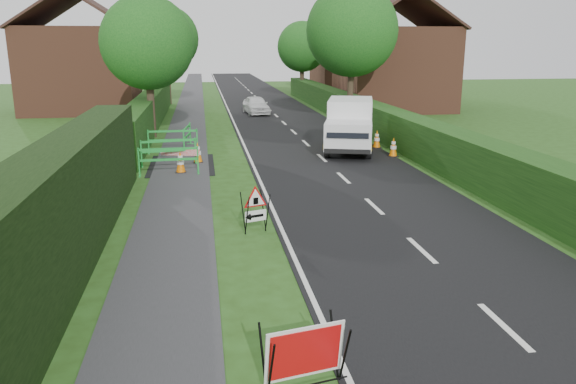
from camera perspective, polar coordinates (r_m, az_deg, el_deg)
ground at (r=11.18m, az=3.26°, el=-8.47°), size 120.00×120.00×0.00m
road_surface at (r=45.50m, az=-2.82°, el=9.18°), size 6.00×90.00×0.02m
footpath at (r=45.27m, az=-9.84°, el=8.96°), size 2.00×90.00×0.02m
hedge_west_near at (r=11.33m, az=-22.70°, el=-9.35°), size 1.10×18.00×2.50m
hedge_west_far at (r=32.47m, az=-13.72°, el=6.54°), size 1.00×24.00×1.80m
hedge_east at (r=27.81m, az=9.62°, el=5.43°), size 1.20×50.00×1.50m
house_west at (r=40.83m, az=-20.20°, el=11.75°), size 7.50×7.40×7.88m
house_east_a at (r=40.29m, az=10.62°, el=12.36°), size 7.50×7.40×7.88m
house_east_b at (r=53.96m, az=6.69°, el=13.05°), size 7.50×7.40×7.88m
tree_nw at (r=28.15m, az=-14.11°, el=14.48°), size 4.40×4.40×6.70m
tree_ne at (r=33.18m, az=6.51°, el=15.99°), size 5.20×5.20×7.79m
tree_fw at (r=44.12m, az=-12.29°, el=14.98°), size 4.80×4.80×7.24m
tree_fe at (r=48.81m, az=1.45°, el=14.53°), size 4.20×4.20×6.33m
red_rect_sign at (r=7.58m, az=1.72°, el=-16.07°), size 1.17×0.85×0.91m
triangle_sign at (r=13.34m, az=-3.45°, el=-1.45°), size 0.86×0.86×0.99m
works_van at (r=24.05m, az=6.28°, el=6.86°), size 3.08×5.02×2.15m
traffic_cone_0 at (r=23.15m, az=10.66°, el=4.52°), size 0.38×0.38×0.79m
traffic_cone_1 at (r=25.02m, az=9.01°, el=5.34°), size 0.38×0.38×0.79m
traffic_cone_2 at (r=27.27m, az=7.75°, el=6.15°), size 0.38×0.38×0.79m
traffic_cone_3 at (r=20.20m, az=-10.88°, el=3.02°), size 0.38×0.38×0.79m
traffic_cone_4 at (r=21.86m, az=-9.15°, el=3.99°), size 0.38×0.38×0.79m
ped_barrier_0 at (r=19.85m, az=-12.05°, el=3.46°), size 2.07×0.41×1.00m
ped_barrier_1 at (r=21.54m, az=-12.05°, el=4.33°), size 2.09×0.65×1.00m
ped_barrier_2 at (r=23.98m, az=-11.63°, el=5.39°), size 2.06×0.36×1.00m
ped_barrier_3 at (r=24.96m, az=-10.22°, el=5.82°), size 0.59×2.09×1.00m
redwhite_plank at (r=21.79m, az=-10.89°, el=2.82°), size 1.46×0.44×0.25m
litter_can at (r=8.31m, az=3.73°, el=-17.29°), size 0.12×0.07×0.07m
hatchback_car at (r=37.08m, az=-3.27°, el=8.82°), size 1.70×3.57×1.18m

